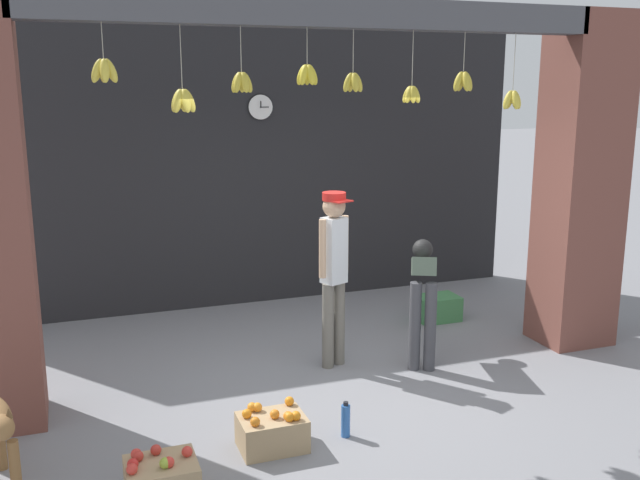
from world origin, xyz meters
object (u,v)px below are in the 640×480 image
Objects in this scene: shopkeeper at (334,265)px; fruit_crate_apples at (161,479)px; fruit_crate_oranges at (272,431)px; wall_clock at (260,107)px; worker_stooping at (423,287)px; produce_box_green at (437,308)px; water_bottle at (346,420)px.

shopkeeper is 2.64m from fruit_crate_apples.
fruit_crate_oranges is 4.23m from wall_clock.
worker_stooping is 2.42× the size of fruit_crate_apples.
shopkeeper is 0.89m from worker_stooping.
wall_clock reaches higher than produce_box_green.
shopkeeper is at bearing -164.52° from worker_stooping.
wall_clock is at bearing 75.51° from fruit_crate_oranges.
worker_stooping is 3.66× the size of wall_clock.
worker_stooping reaches higher than fruit_crate_oranges.
worker_stooping is at bearing -68.47° from wall_clock.
wall_clock is at bearing 141.21° from produce_box_green.
water_bottle is 4.16m from wall_clock.
worker_stooping is 1.82m from water_bottle.
produce_box_green is at bearing -38.79° from wall_clock.
worker_stooping is at bearing 32.22° from fruit_crate_oranges.
produce_box_green is at bearing 80.48° from worker_stooping.
fruit_crate_apples is at bearing -155.44° from fruit_crate_oranges.
worker_stooping is 2.29× the size of fruit_crate_oranges.
fruit_crate_oranges reaches higher than water_bottle.
fruit_crate_oranges is at bearing -139.83° from produce_box_green.
wall_clock is at bearing -109.65° from shopkeeper.
shopkeeper is 3.66× the size of fruit_crate_apples.
water_bottle is (-1.25, -1.17, -0.60)m from worker_stooping.
water_bottle is at bearing 14.51° from fruit_crate_apples.
shopkeeper is at bearing 42.89° from fruit_crate_apples.
fruit_crate_apples reaches higher than fruit_crate_oranges.
fruit_crate_apples is 0.96× the size of produce_box_green.
produce_box_green is 2.95m from water_bottle.
water_bottle is (1.42, 0.37, -0.01)m from fruit_crate_apples.
shopkeeper is at bearing 72.87° from water_bottle.
water_bottle is (-1.99, -2.18, -0.01)m from produce_box_green.
wall_clock reaches higher than shopkeeper.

